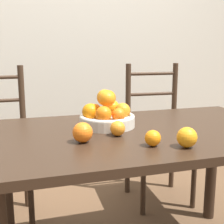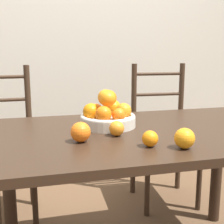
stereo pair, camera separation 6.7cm
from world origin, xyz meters
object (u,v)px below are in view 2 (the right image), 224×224
Objects in this scene: fruit_bowl at (108,114)px; orange_loose_2 at (117,128)px; chair_left at (1,150)px; orange_loose_3 at (150,139)px; chair_right at (163,138)px; orange_loose_1 at (185,138)px; orange_loose_0 at (81,132)px.

fruit_bowl reaches higher than orange_loose_2.
chair_left is at bearing 125.74° from orange_loose_2.
fruit_bowl reaches higher than orange_loose_3.
chair_left is 1.14m from chair_right.
orange_loose_1 is at bearing -55.17° from chair_left.
orange_loose_3 is at bearing -114.10° from chair_right.
orange_loose_1 reaches higher than orange_loose_3.
orange_loose_1 is 1.13m from chair_right.
orange_loose_3 is (0.08, -0.36, -0.03)m from fruit_bowl.
orange_loose_3 is at bearing -64.57° from orange_loose_2.
fruit_bowl is 0.27× the size of chair_left.
chair_left reaches higher than fruit_bowl.
orange_loose_3 is at bearing -58.26° from chair_left.
orange_loose_1 is 0.13m from orange_loose_3.
chair_left is (-0.77, 1.02, -0.31)m from orange_loose_1.
orange_loose_1 is 0.31m from orange_loose_2.
orange_loose_3 is 0.06× the size of chair_right.
orange_loose_2 is 1.01m from chair_left.
fruit_bowl is at bearing 53.30° from orange_loose_0.
orange_loose_3 is (0.25, -0.13, -0.01)m from orange_loose_0.
chair_left is at bearing 132.98° from fruit_bowl.
chair_left is 1.00× the size of chair_right.
chair_right is (0.74, 0.83, -0.31)m from orange_loose_0.
chair_right reaches higher than fruit_bowl.
orange_loose_1 is (0.37, -0.18, -0.00)m from orange_loose_0.
orange_loose_0 is at bearing -66.69° from chair_left.
chair_left reaches higher than orange_loose_1.
orange_loose_2 is at bearing 16.71° from orange_loose_0.
orange_loose_3 is at bearing -76.89° from fruit_bowl.
orange_loose_1 is at bearing -63.75° from fruit_bowl.
orange_loose_2 is at bearing -56.50° from chair_left.
fruit_bowl is 0.27× the size of chair_right.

